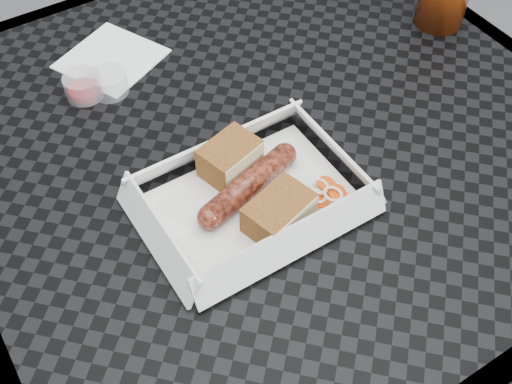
{
  "coord_description": "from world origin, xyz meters",
  "views": [
    {
      "loc": [
        -0.32,
        -0.48,
        1.32
      ],
      "look_at": [
        -0.08,
        -0.1,
        0.78
      ],
      "focal_mm": 45.0,
      "sensor_mm": 36.0,
      "label": 1
    }
  ],
  "objects": [
    {
      "name": "condiment_cup_empty",
      "position": [
        -0.14,
        0.17,
        0.76
      ],
      "size": [
        0.05,
        0.05,
        0.03
      ],
      "primitive_type": "cylinder",
      "color": "silver",
      "rests_on": "patio_table"
    },
    {
      "name": "bratwurst",
      "position": [
        -0.08,
        -0.08,
        0.76
      ],
      "size": [
        0.15,
        0.06,
        0.03
      ],
      "rotation": [
        0.0,
        0.0,
        0.27
      ],
      "color": "maroon",
      "rests_on": "food_tray"
    },
    {
      "name": "ground",
      "position": [
        0.0,
        0.0,
        0.0
      ],
      "size": [
        60.0,
        60.0,
        0.0
      ],
      "primitive_type": "plane",
      "color": "#575759",
      "rests_on": "ground"
    },
    {
      "name": "veg_garnish",
      "position": [
        -0.01,
        -0.13,
        0.75
      ],
      "size": [
        0.03,
        0.03,
        0.0
      ],
      "color": "#D44209",
      "rests_on": "food_tray"
    },
    {
      "name": "patio_table",
      "position": [
        0.0,
        0.0,
        0.67
      ],
      "size": [
        0.8,
        0.8,
        0.74
      ],
      "color": "black",
      "rests_on": "ground"
    },
    {
      "name": "napkin",
      "position": [
        -0.11,
        0.23,
        0.75
      ],
      "size": [
        0.16,
        0.16,
        0.0
      ],
      "primitive_type": "cube",
      "rotation": [
        0.0,
        0.0,
        0.44
      ],
      "color": "white",
      "rests_on": "patio_table"
    },
    {
      "name": "bread_far",
      "position": [
        -0.07,
        -0.13,
        0.77
      ],
      "size": [
        0.08,
        0.07,
        0.04
      ],
      "primitive_type": "cube",
      "rotation": [
        0.0,
        0.0,
        0.27
      ],
      "color": "brown",
      "rests_on": "food_tray"
    },
    {
      "name": "bread_near",
      "position": [
        -0.08,
        -0.04,
        0.77
      ],
      "size": [
        0.08,
        0.06,
        0.04
      ],
      "primitive_type": "cube",
      "rotation": [
        0.0,
        0.0,
        0.27
      ],
      "color": "brown",
      "rests_on": "food_tray"
    },
    {
      "name": "food_tray",
      "position": [
        -0.08,
        -0.09,
        0.75
      ],
      "size": [
        0.22,
        0.15,
        0.0
      ],
      "primitive_type": "cube",
      "color": "white",
      "rests_on": "patio_table"
    },
    {
      "name": "condiment_cup_sauce",
      "position": [
        -0.17,
        0.18,
        0.76
      ],
      "size": [
        0.05,
        0.05,
        0.03
      ],
      "primitive_type": "cylinder",
      "color": "maroon",
      "rests_on": "patio_table"
    }
  ]
}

